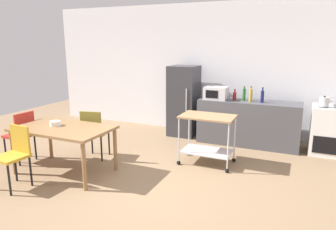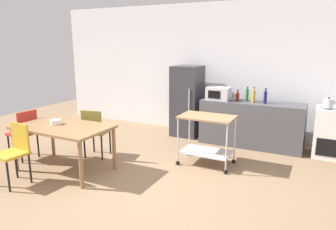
{
  "view_description": "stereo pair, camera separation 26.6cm",
  "coord_description": "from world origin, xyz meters",
  "px_view_note": "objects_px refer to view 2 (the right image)",
  "views": [
    {
      "loc": [
        1.87,
        -3.65,
        2.04
      ],
      "look_at": [
        -0.27,
        1.2,
        0.8
      ],
      "focal_mm": 33.15,
      "sensor_mm": 36.0,
      "label": 1
    },
    {
      "loc": [
        2.11,
        -3.53,
        2.04
      ],
      "look_at": [
        -0.27,
        1.2,
        0.8
      ],
      "focal_mm": 33.15,
      "sensor_mm": 36.0,
      "label": 2
    }
  ],
  "objects_px": {
    "microwave": "(219,93)",
    "bottle_hot_sauce": "(254,96)",
    "bottle_sesame_oil": "(247,95)",
    "kettle": "(328,103)",
    "bottle_soy_sauce": "(265,97)",
    "stove_oven": "(332,133)",
    "chair_red": "(24,131)",
    "bottle_sparkling_water": "(237,96)",
    "kitchen_cart": "(207,132)",
    "chair_olive": "(95,130)",
    "chair_mustard": "(14,150)",
    "dining_table": "(63,131)",
    "fruit_bowl": "(56,122)",
    "refrigerator": "(187,101)"
  },
  "relations": [
    {
      "from": "dining_table",
      "to": "chair_red",
      "type": "height_order",
      "value": "chair_red"
    },
    {
      "from": "stove_oven",
      "to": "bottle_sesame_oil",
      "type": "xyz_separation_m",
      "value": [
        -1.56,
        -0.02,
        0.57
      ]
    },
    {
      "from": "bottle_hot_sauce",
      "to": "kettle",
      "type": "bearing_deg",
      "value": 0.05
    },
    {
      "from": "chair_olive",
      "to": "kitchen_cart",
      "type": "distance_m",
      "value": 1.99
    },
    {
      "from": "chair_olive",
      "to": "bottle_hot_sauce",
      "type": "relative_size",
      "value": 2.92
    },
    {
      "from": "bottle_soy_sauce",
      "to": "bottle_sparkling_water",
      "type": "bearing_deg",
      "value": 173.61
    },
    {
      "from": "microwave",
      "to": "bottle_hot_sauce",
      "type": "xyz_separation_m",
      "value": [
        0.7,
        0.01,
        -0.0
      ]
    },
    {
      "from": "stove_oven",
      "to": "kitchen_cart",
      "type": "relative_size",
      "value": 1.01
    },
    {
      "from": "dining_table",
      "to": "bottle_hot_sauce",
      "type": "xyz_separation_m",
      "value": [
        2.45,
        2.56,
        0.36
      ]
    },
    {
      "from": "chair_olive",
      "to": "kettle",
      "type": "bearing_deg",
      "value": -165.03
    },
    {
      "from": "chair_olive",
      "to": "fruit_bowl",
      "type": "distance_m",
      "value": 0.76
    },
    {
      "from": "chair_mustard",
      "to": "kettle",
      "type": "distance_m",
      "value": 5.21
    },
    {
      "from": "bottle_sparkling_water",
      "to": "dining_table",
      "type": "bearing_deg",
      "value": -128.79
    },
    {
      "from": "kitchen_cart",
      "to": "bottle_soy_sauce",
      "type": "bearing_deg",
      "value": 61.54
    },
    {
      "from": "refrigerator",
      "to": "kettle",
      "type": "relative_size",
      "value": 6.47
    },
    {
      "from": "kitchen_cart",
      "to": "bottle_hot_sauce",
      "type": "distance_m",
      "value": 1.44
    },
    {
      "from": "bottle_sesame_oil",
      "to": "kettle",
      "type": "bearing_deg",
      "value": -2.94
    },
    {
      "from": "dining_table",
      "to": "microwave",
      "type": "distance_m",
      "value": 3.11
    },
    {
      "from": "chair_olive",
      "to": "microwave",
      "type": "xyz_separation_m",
      "value": [
        1.69,
        1.86,
        0.51
      ]
    },
    {
      "from": "bottle_hot_sauce",
      "to": "chair_red",
      "type": "bearing_deg",
      "value": -144.06
    },
    {
      "from": "microwave",
      "to": "bottle_hot_sauce",
      "type": "relative_size",
      "value": 1.51
    },
    {
      "from": "chair_mustard",
      "to": "stove_oven",
      "type": "distance_m",
      "value": 5.34
    },
    {
      "from": "dining_table",
      "to": "chair_mustard",
      "type": "distance_m",
      "value": 0.76
    },
    {
      "from": "refrigerator",
      "to": "bottle_sesame_oil",
      "type": "distance_m",
      "value": 1.36
    },
    {
      "from": "microwave",
      "to": "bottle_soy_sauce",
      "type": "bearing_deg",
      "value": 1.8
    },
    {
      "from": "chair_mustard",
      "to": "chair_red",
      "type": "xyz_separation_m",
      "value": [
        -0.71,
        0.74,
        0.0
      ]
    },
    {
      "from": "chair_mustard",
      "to": "stove_oven",
      "type": "relative_size",
      "value": 0.97
    },
    {
      "from": "dining_table",
      "to": "bottle_sparkling_water",
      "type": "relative_size",
      "value": 6.77
    },
    {
      "from": "bottle_hot_sauce",
      "to": "kitchen_cart",
      "type": "bearing_deg",
      "value": -110.68
    },
    {
      "from": "bottle_soy_sauce",
      "to": "dining_table",
      "type": "bearing_deg",
      "value": -136.06
    },
    {
      "from": "refrigerator",
      "to": "bottle_soy_sauce",
      "type": "bearing_deg",
      "value": -5.58
    },
    {
      "from": "bottle_sparkling_water",
      "to": "microwave",
      "type": "bearing_deg",
      "value": -166.08
    },
    {
      "from": "dining_table",
      "to": "fruit_bowl",
      "type": "xyz_separation_m",
      "value": [
        -0.18,
        0.02,
        0.12
      ]
    },
    {
      "from": "fruit_bowl",
      "to": "kettle",
      "type": "xyz_separation_m",
      "value": [
        3.93,
        2.54,
        0.21
      ]
    },
    {
      "from": "bottle_sparkling_water",
      "to": "kettle",
      "type": "relative_size",
      "value": 0.92
    },
    {
      "from": "dining_table",
      "to": "kitchen_cart",
      "type": "xyz_separation_m",
      "value": [
        1.96,
        1.27,
        -0.1
      ]
    },
    {
      "from": "bottle_soy_sauce",
      "to": "fruit_bowl",
      "type": "height_order",
      "value": "bottle_soy_sauce"
    },
    {
      "from": "chair_olive",
      "to": "stove_oven",
      "type": "distance_m",
      "value": 4.29
    },
    {
      "from": "chair_red",
      "to": "bottle_sparkling_water",
      "type": "distance_m",
      "value": 4.07
    },
    {
      "from": "chair_mustard",
      "to": "fruit_bowl",
      "type": "xyz_separation_m",
      "value": [
        0.12,
        0.7,
        0.27
      ]
    },
    {
      "from": "bottle_hot_sauce",
      "to": "microwave",
      "type": "bearing_deg",
      "value": -178.87
    },
    {
      "from": "chair_mustard",
      "to": "stove_oven",
      "type": "height_order",
      "value": "stove_oven"
    },
    {
      "from": "fruit_bowl",
      "to": "refrigerator",
      "type": "bearing_deg",
      "value": 67.1
    },
    {
      "from": "bottle_soy_sauce",
      "to": "kettle",
      "type": "bearing_deg",
      "value": -0.74
    },
    {
      "from": "stove_oven",
      "to": "bottle_sesame_oil",
      "type": "relative_size",
      "value": 3.17
    },
    {
      "from": "dining_table",
      "to": "chair_olive",
      "type": "relative_size",
      "value": 1.69
    },
    {
      "from": "stove_oven",
      "to": "bottle_hot_sauce",
      "type": "distance_m",
      "value": 1.54
    },
    {
      "from": "chair_mustard",
      "to": "refrigerator",
      "type": "distance_m",
      "value": 3.66
    },
    {
      "from": "fruit_bowl",
      "to": "kettle",
      "type": "distance_m",
      "value": 4.68
    },
    {
      "from": "chair_red",
      "to": "fruit_bowl",
      "type": "relative_size",
      "value": 5.17
    }
  ]
}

